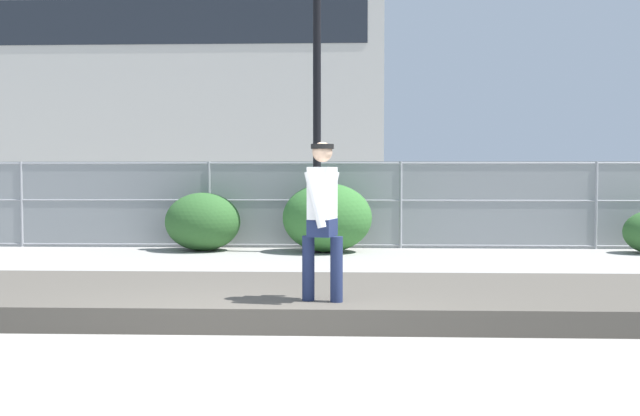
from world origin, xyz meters
TOP-DOWN VIEW (x-y plane):
  - ground_plane at (0.00, 0.00)m, footprint 120.00×120.00m
  - gravel_berm at (0.00, 2.31)m, footprint 17.16×2.79m
  - skateboard at (0.68, 1.40)m, footprint 0.82×0.40m
  - skater at (0.68, 1.40)m, footprint 0.72×0.62m
  - chain_fence at (0.00, 9.63)m, footprint 20.62×0.06m
  - street_lamp at (0.31, 8.64)m, footprint 0.44×0.44m
  - parked_car_near at (-4.89, 12.42)m, footprint 4.55×2.27m
  - library_building at (-8.68, 40.58)m, footprint 23.05×10.88m
  - shrub_left at (-2.06, 8.91)m, footprint 1.55×1.27m
  - shrub_center at (0.51, 8.74)m, footprint 1.81×1.48m

SIDE VIEW (x-z plane):
  - ground_plane at x=0.00m, z-range 0.00..0.00m
  - skateboard at x=0.68m, z-range 0.02..0.09m
  - gravel_berm at x=0.00m, z-range 0.00..0.26m
  - shrub_left at x=-2.06m, z-range 0.00..1.20m
  - shrub_center at x=0.51m, z-range 0.00..1.40m
  - parked_car_near at x=-4.89m, z-range 0.01..1.67m
  - chain_fence at x=0.00m, z-range 0.01..1.86m
  - skater at x=0.68m, z-range 0.21..2.07m
  - street_lamp at x=0.31m, z-range 0.81..7.22m
  - library_building at x=-8.68m, z-range 0.00..16.11m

